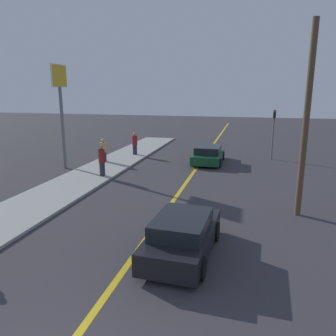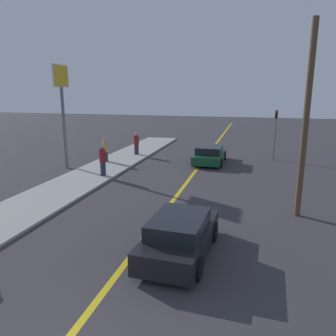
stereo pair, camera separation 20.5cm
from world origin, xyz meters
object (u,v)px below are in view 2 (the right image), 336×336
roadside_sign (62,94)px  pedestrian_far_standing (105,150)px  car_ahead_center (210,155)px  pedestrian_by_sign (136,143)px  car_near_right_lane (180,235)px  pedestrian_mid_group (103,160)px  utility_pole (306,123)px  traffic_light (275,129)px

roadside_sign → pedestrian_far_standing: bearing=49.9°
car_ahead_center → pedestrian_by_sign: bearing=169.3°
car_near_right_lane → car_ahead_center: bearing=96.7°
car_ahead_center → pedestrian_far_standing: size_ratio=2.54×
car_near_right_lane → pedestrian_far_standing: (-7.95, 11.47, 0.27)m
car_near_right_lane → pedestrian_by_sign: (-6.71, 14.41, 0.33)m
car_near_right_lane → pedestrian_by_sign: pedestrian_by_sign is taller
car_near_right_lane → roadside_sign: roadside_sign is taller
pedestrian_far_standing → pedestrian_by_sign: size_ratio=0.94×
car_ahead_center → pedestrian_mid_group: bearing=-134.8°
roadside_sign → car_near_right_lane: bearing=-44.1°
roadside_sign → car_ahead_center: bearing=23.8°
car_ahead_center → roadside_sign: roadside_sign is taller
pedestrian_mid_group → utility_pole: 11.17m
utility_pole → roadside_sign: bearing=159.8°
car_ahead_center → utility_pole: (4.79, -8.90, 3.17)m
car_ahead_center → car_near_right_lane: bearing=-85.8°
pedestrian_by_sign → car_ahead_center: bearing=-11.0°
pedestrian_by_sign → traffic_light: traffic_light is taller
pedestrian_mid_group → pedestrian_far_standing: bearing=113.7°
pedestrian_by_sign → pedestrian_mid_group: bearing=-86.9°
pedestrian_mid_group → pedestrian_by_sign: size_ratio=1.05×
car_near_right_lane → car_ahead_center: (-0.89, 13.27, -0.04)m
car_near_right_lane → pedestrian_mid_group: (-6.36, 7.84, 0.38)m
pedestrian_by_sign → utility_pole: size_ratio=0.23×
pedestrian_mid_group → utility_pole: size_ratio=0.24×
car_ahead_center → traffic_light: bearing=27.6°
car_ahead_center → traffic_light: size_ratio=1.14×
car_ahead_center → roadside_sign: (-8.81, -3.89, 4.14)m
car_near_right_lane → roadside_sign: bearing=138.8°
pedestrian_mid_group → roadside_sign: bearing=155.1°
utility_pole → pedestrian_by_sign: bearing=136.6°
pedestrian_far_standing → pedestrian_mid_group: bearing=-66.3°
car_ahead_center → roadside_sign: 10.48m
pedestrian_by_sign → roadside_sign: bearing=-120.8°
pedestrian_far_standing → utility_pole: bearing=-30.9°
pedestrian_by_sign → roadside_sign: roadside_sign is taller
traffic_light → car_ahead_center: bearing=-152.7°
pedestrian_mid_group → utility_pole: utility_pole is taller
pedestrian_by_sign → utility_pole: 14.87m
pedestrian_mid_group → pedestrian_far_standing: pedestrian_mid_group is taller
traffic_light → roadside_sign: 14.74m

